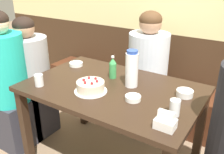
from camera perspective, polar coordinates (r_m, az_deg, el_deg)
bench_seat at (r=2.70m, az=9.67°, el=-5.50°), size 2.64×0.38×0.42m
dining_table at (r=1.85m, az=0.03°, el=-4.86°), size 1.26×0.82×0.72m
birthday_cake at (r=1.73m, az=-4.92°, el=-2.21°), size 0.23×0.23×0.09m
water_pitcher at (r=1.77m, az=4.53°, el=1.85°), size 0.09×0.09×0.27m
soju_bottle at (r=1.92m, az=0.17°, el=2.14°), size 0.06×0.06×0.18m
napkin_holder at (r=1.37m, az=12.11°, el=-10.06°), size 0.11×0.08×0.11m
bowl_soup_white at (r=1.63m, az=4.82°, el=-4.80°), size 0.10×0.10×0.03m
bowl_rice_small at (r=2.22m, az=-8.20°, el=2.96°), size 0.12×0.12×0.03m
bowl_side_dish at (r=1.74m, az=16.29°, el=-3.56°), size 0.11×0.11×0.04m
glass_water_tall at (r=1.88m, az=-16.35°, el=-0.72°), size 0.06×0.06×0.09m
glass_tumbler_short at (r=1.49m, az=14.14°, el=-6.83°), size 0.06×0.06×0.10m
person_teal_shirt at (r=2.42m, az=8.09°, el=0.83°), size 0.37×0.37×1.17m
person_grey_tee at (r=2.43m, az=-18.00°, el=-0.69°), size 0.36×0.36×1.14m
person_dark_striped at (r=2.29m, az=-22.61°, el=-1.98°), size 0.34×0.34×1.22m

